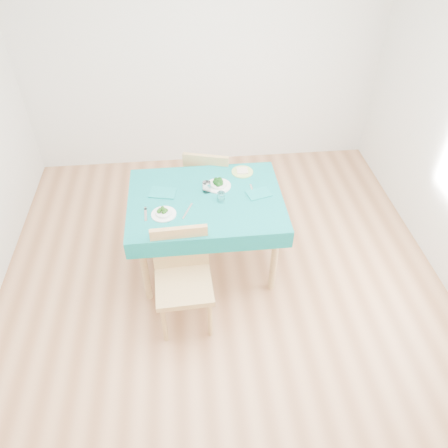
{
  "coord_description": "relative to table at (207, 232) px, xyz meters",
  "views": [
    {
      "loc": [
        -0.25,
        -2.47,
        3.03
      ],
      "look_at": [
        0.0,
        0.0,
        0.85
      ],
      "focal_mm": 35.0,
      "sensor_mm": 36.0,
      "label": 1
    }
  ],
  "objects": [
    {
      "name": "room_shell",
      "position": [
        0.11,
        -0.44,
        0.97
      ],
      "size": [
        4.02,
        4.52,
        2.73
      ],
      "color": "#9A6440",
      "rests_on": "ground"
    },
    {
      "name": "table",
      "position": [
        0.0,
        0.0,
        0.0
      ],
      "size": [
        1.3,
        0.99,
        0.76
      ],
      "primitive_type": "cube",
      "color": "#0A6F6D",
      "rests_on": "ground"
    },
    {
      "name": "chair_near",
      "position": [
        -0.23,
        -0.65,
        0.17
      ],
      "size": [
        0.46,
        0.5,
        1.1
      ],
      "primitive_type": "cube",
      "rotation": [
        0.0,
        0.0,
        0.04
      ],
      "color": "tan",
      "rests_on": "ground"
    },
    {
      "name": "chair_far",
      "position": [
        0.09,
        0.72,
        0.16
      ],
      "size": [
        0.55,
        0.57,
        1.08
      ],
      "primitive_type": "cube",
      "rotation": [
        0.0,
        0.0,
        2.87
      ],
      "color": "tan",
      "rests_on": "ground"
    },
    {
      "name": "bowl_near",
      "position": [
        -0.35,
        -0.18,
        0.41
      ],
      "size": [
        0.2,
        0.2,
        0.06
      ],
      "primitive_type": null,
      "color": "white",
      "rests_on": "table"
    },
    {
      "name": "bowl_far",
      "position": [
        0.12,
        0.16,
        0.41
      ],
      "size": [
        0.22,
        0.22,
        0.07
      ],
      "primitive_type": null,
      "color": "white",
      "rests_on": "table"
    },
    {
      "name": "fork_near",
      "position": [
        -0.5,
        -0.16,
        0.38
      ],
      "size": [
        0.03,
        0.16,
        0.0
      ],
      "primitive_type": "cube",
      "rotation": [
        0.0,
        0.0,
        0.05
      ],
      "color": "silver",
      "rests_on": "table"
    },
    {
      "name": "knife_near",
      "position": [
        -0.16,
        -0.15,
        0.38
      ],
      "size": [
        0.1,
        0.2,
        0.0
      ],
      "primitive_type": "cube",
      "rotation": [
        0.0,
        0.0,
        -0.4
      ],
      "color": "silver",
      "rests_on": "table"
    },
    {
      "name": "fork_far",
      "position": [
        0.1,
        0.19,
        0.38
      ],
      "size": [
        0.08,
        0.17,
        0.0
      ],
      "primitive_type": "cube",
      "rotation": [
        0.0,
        0.0,
        -0.35
      ],
      "color": "silver",
      "rests_on": "table"
    },
    {
      "name": "knife_far",
      "position": [
        0.41,
        0.05,
        0.38
      ],
      "size": [
        0.03,
        0.23,
        0.0
      ],
      "primitive_type": "cube",
      "rotation": [
        0.0,
        0.0,
        0.04
      ],
      "color": "silver",
      "rests_on": "table"
    },
    {
      "name": "napkin_near",
      "position": [
        -0.36,
        0.11,
        0.39
      ],
      "size": [
        0.25,
        0.2,
        0.01
      ],
      "primitive_type": "cube",
      "rotation": [
        0.0,
        0.0,
        -0.22
      ],
      "color": "#0E7A78",
      "rests_on": "table"
    },
    {
      "name": "napkin_far",
      "position": [
        0.46,
        0.01,
        0.38
      ],
      "size": [
        0.23,
        0.19,
        0.01
      ],
      "primitive_type": "cube",
      "rotation": [
        0.0,
        0.0,
        0.28
      ],
      "color": "#0E7A78",
      "rests_on": "table"
    },
    {
      "name": "tumbler_center",
      "position": [
        0.02,
        0.1,
        0.43
      ],
      "size": [
        0.07,
        0.07,
        0.09
      ],
      "primitive_type": "cylinder",
      "color": "white",
      "rests_on": "table"
    },
    {
      "name": "tumbler_side",
      "position": [
        0.13,
        -0.04,
        0.42
      ],
      "size": [
        0.06,
        0.06,
        0.08
      ],
      "primitive_type": "cylinder",
      "color": "white",
      "rests_on": "table"
    },
    {
      "name": "side_plate",
      "position": [
        0.36,
        0.35,
        0.38
      ],
      "size": [
        0.2,
        0.2,
        0.01
      ],
      "primitive_type": "cylinder",
      "color": "#B5CE64",
      "rests_on": "table"
    },
    {
      "name": "bread_slice",
      "position": [
        0.36,
        0.35,
        0.4
      ],
      "size": [
        0.1,
        0.1,
        0.01
      ],
      "primitive_type": "cube",
      "rotation": [
        0.0,
        0.0,
        0.0
      ],
      "color": "beige",
      "rests_on": "side_plate"
    }
  ]
}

